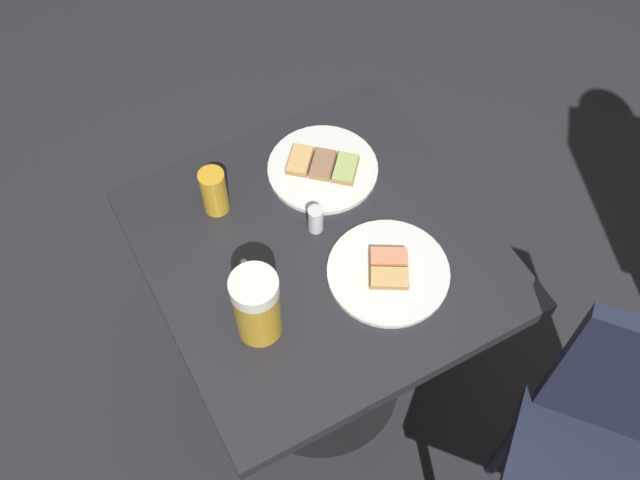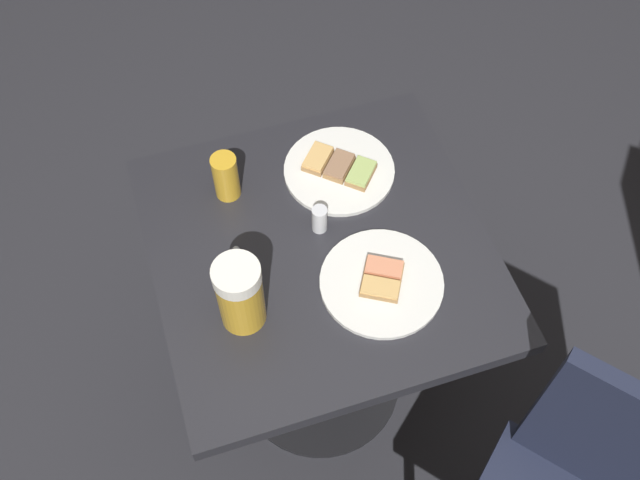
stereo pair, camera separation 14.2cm
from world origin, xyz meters
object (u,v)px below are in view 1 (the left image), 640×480
object	(u,v)px
salt_shaker	(316,219)
cafe_chair	(614,474)
plate_near	(323,167)
beer_mug	(256,304)
beer_glass_small	(214,191)
plate_far	(388,271)

from	to	relation	value
salt_shaker	cafe_chair	xyz separation A→B (m)	(0.65, 0.29, -0.21)
plate_near	beer_mug	xyz separation A→B (m)	(0.26, -0.28, 0.07)
plate_near	beer_mug	size ratio (longest dim) A/B	1.41
plate_near	beer_glass_small	distance (m)	0.24
beer_mug	plate_far	bearing A→B (deg)	85.88
plate_far	beer_glass_small	xyz separation A→B (m)	(-0.30, -0.23, 0.05)
cafe_chair	beer_glass_small	bearing A→B (deg)	-10.98
salt_shaker	cafe_chair	world-z (taller)	cafe_chair
plate_near	beer_mug	world-z (taller)	beer_mug
salt_shaker	beer_mug	bearing A→B (deg)	-54.17
plate_near	salt_shaker	xyz separation A→B (m)	(0.12, -0.08, 0.02)
plate_near	plate_far	distance (m)	0.28
beer_glass_small	salt_shaker	xyz separation A→B (m)	(0.14, 0.15, -0.02)
beer_mug	beer_glass_small	bearing A→B (deg)	171.87
plate_near	cafe_chair	bearing A→B (deg)	14.68
beer_glass_small	cafe_chair	world-z (taller)	cafe_chair
plate_near	beer_mug	distance (m)	0.39
plate_far	cafe_chair	world-z (taller)	cafe_chair
salt_shaker	cafe_chair	bearing A→B (deg)	23.65
beer_glass_small	cafe_chair	xyz separation A→B (m)	(0.80, 0.44, -0.23)
plate_far	plate_near	bearing A→B (deg)	178.07
plate_far	salt_shaker	size ratio (longest dim) A/B	3.85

